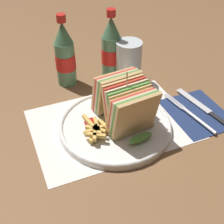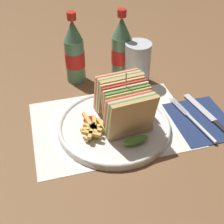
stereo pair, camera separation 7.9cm
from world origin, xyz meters
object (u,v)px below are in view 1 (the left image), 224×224
at_px(knife, 205,109).
at_px(coke_bottle_near, 65,56).
at_px(fork, 194,116).
at_px(glass_near, 129,62).
at_px(coke_bottle_far, 111,49).
at_px(club_sandwich, 125,104).
at_px(plate_main, 115,126).

bearing_deg(knife, coke_bottle_near, 128.70).
xyz_separation_m(fork, knife, (0.05, 0.02, -0.00)).
height_order(coke_bottle_near, glass_near, coke_bottle_near).
distance_m(fork, coke_bottle_far, 0.32).
xyz_separation_m(fork, coke_bottle_near, (-0.26, 0.30, 0.09)).
bearing_deg(coke_bottle_far, club_sandwich, -104.55).
distance_m(coke_bottle_far, glass_near, 0.07).
distance_m(plate_main, fork, 0.21).
height_order(club_sandwich, glass_near, club_sandwich).
xyz_separation_m(club_sandwich, knife, (0.23, -0.02, -0.07)).
bearing_deg(fork, plate_main, 159.41).
relative_size(fork, knife, 0.92).
distance_m(club_sandwich, fork, 0.20).
bearing_deg(glass_near, plate_main, -123.13).
distance_m(club_sandwich, coke_bottle_near, 0.27).
bearing_deg(glass_near, club_sandwich, -117.05).
bearing_deg(coke_bottle_far, fork, -67.08).
distance_m(fork, knife, 0.05).
bearing_deg(club_sandwich, knife, -5.70).
bearing_deg(knife, plate_main, 165.18).
xyz_separation_m(club_sandwich, coke_bottle_far, (0.06, 0.24, 0.02)).
bearing_deg(fork, coke_bottle_far, 104.08).
xyz_separation_m(fork, glass_near, (-0.08, 0.24, 0.06)).
height_order(club_sandwich, fork, club_sandwich).
bearing_deg(plate_main, fork, -11.75).
xyz_separation_m(club_sandwich, glass_near, (0.10, 0.20, -0.01)).
relative_size(club_sandwich, knife, 0.89).
distance_m(knife, glass_near, 0.27).
height_order(fork, glass_near, glass_near).
bearing_deg(club_sandwich, coke_bottle_near, 106.49).
relative_size(plate_main, club_sandwich, 1.50).
bearing_deg(knife, club_sandwich, 165.46).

